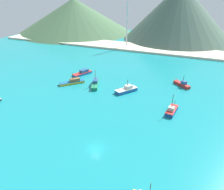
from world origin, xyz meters
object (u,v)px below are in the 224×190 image
fishing_boat_7 (83,73)px  fishing_boat_3 (95,84)px  fishing_boat_5 (182,84)px  radio_tower (127,25)px  fishing_boat_1 (127,90)px  fishing_boat_4 (73,82)px  fishing_boat_2 (172,110)px

fishing_boat_7 → fishing_boat_3: bearing=-40.7°
fishing_boat_3 → fishing_boat_5: bearing=21.6°
fishing_boat_7 → radio_tower: bearing=87.5°
fishing_boat_1 → fishing_boat_7: size_ratio=0.92×
fishing_boat_4 → radio_tower: bearing=89.1°
fishing_boat_1 → fishing_boat_5: fishing_boat_1 is taller
fishing_boat_1 → fishing_boat_2: fishing_boat_2 is taller
fishing_boat_1 → fishing_boat_7: (-26.12, 10.71, -0.10)m
fishing_boat_3 → fishing_boat_4: fishing_boat_3 is taller
fishing_boat_5 → fishing_boat_7: (-46.39, -3.70, -0.06)m
fishing_boat_5 → radio_tower: size_ratio=0.26×
fishing_boat_2 → fishing_boat_3: bearing=162.2°
fishing_boat_3 → radio_tower: size_ratio=0.36×
fishing_boat_7 → fishing_boat_4: bearing=-83.2°
fishing_boat_4 → fishing_boat_5: size_ratio=1.24×
fishing_boat_3 → radio_tower: radio_tower is taller
fishing_boat_3 → fishing_boat_7: bearing=139.3°
fishing_boat_4 → fishing_boat_1: bearing=2.3°
radio_tower → fishing_boat_3: bearing=-82.2°
fishing_boat_5 → fishing_boat_2: bearing=-91.0°
fishing_boat_4 → fishing_boat_5: bearing=18.9°
fishing_boat_3 → fishing_boat_7: 15.43m
fishing_boat_1 → fishing_boat_4: fishing_boat_1 is taller
fishing_boat_2 → fishing_boat_5: bearing=89.0°
fishing_boat_1 → fishing_boat_3: 14.44m
fishing_boat_1 → fishing_boat_7: bearing=157.7°
radio_tower → fishing_boat_7: bearing=-92.5°
fishing_boat_2 → fishing_boat_7: (-45.94, 21.07, -0.10)m
fishing_boat_2 → fishing_boat_4: bearing=168.1°
fishing_boat_1 → fishing_boat_2: 22.36m
fishing_boat_2 → fishing_boat_3: size_ratio=0.74×
radio_tower → fishing_boat_4: bearing=-90.9°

